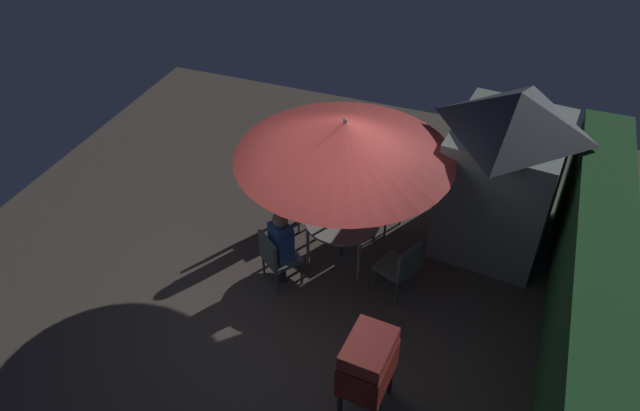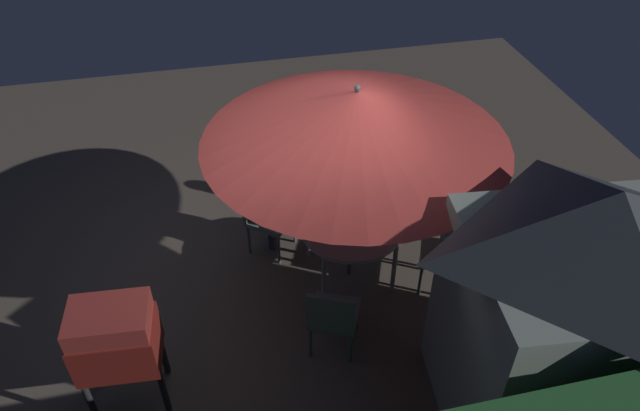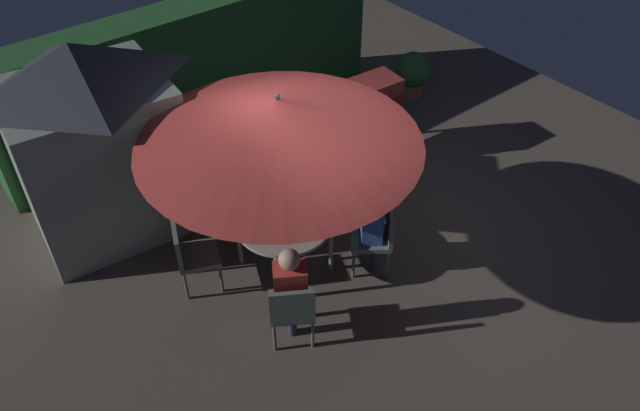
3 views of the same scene
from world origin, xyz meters
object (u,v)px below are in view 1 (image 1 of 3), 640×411
Objects in this scene: person_in_blue at (281,240)px; bbq_grill at (368,363)px; chair_toward_house at (388,196)px; chair_far_side at (276,256)px; patio_table at (342,222)px; chair_toward_hedge at (401,266)px; chair_near_shed at (298,193)px; garden_shed at (504,169)px; person_in_red at (301,182)px; patio_umbrella at (345,140)px.

bbq_grill is at bearing 47.47° from person_in_blue.
chair_toward_house is (-3.39, -0.70, -0.33)m from bbq_grill.
person_in_blue reaches higher than chair_far_side.
patio_table is 0.88× the size of person_in_blue.
chair_toward_house is at bearing -157.86° from chair_toward_hedge.
chair_toward_hedge is at bearing 62.09° from chair_near_shed.
chair_near_shed is (-2.97, -2.06, -0.33)m from bbq_grill.
patio_table is (1.26, -2.04, -0.62)m from garden_shed.
garden_shed reaches higher than chair_far_side.
person_in_red is 1.36m from person_in_blue.
person_in_red reaches higher than bbq_grill.
patio_umbrella is at bearing -113.80° from chair_toward_hedge.
chair_far_side is at bearing -30.21° from chair_toward_house.
chair_toward_house is 2.09m from person_in_blue.
patio_table is at bearing -113.80° from chair_toward_hedge.
person_in_blue is at bearing -77.85° from chair_toward_hedge.
person_in_blue reaches higher than bbq_grill.
chair_toward_hedge reaches higher than patio_table.
person_in_red reaches higher than chair_toward_hedge.
patio_umbrella is (1.26, -2.04, 0.79)m from garden_shed.
patio_umbrella is at bearing -22.43° from chair_toward_house.
patio_table is 1.10m from chair_far_side.
bbq_grill is at bearing 3.31° from chair_toward_hedge.
chair_toward_house is (-1.00, 0.41, -1.55)m from patio_umbrella.
garden_shed reaches higher than bbq_grill.
patio_table is 0.92× the size of bbq_grill.
chair_toward_house is (0.25, -1.63, -0.76)m from garden_shed.
garden_shed reaches higher than patio_table.
person_in_blue is (1.33, 0.25, 0.00)m from person_in_red.
patio_table is 0.37× the size of patio_umbrella.
chair_toward_hedge is at bearing 102.15° from person_in_blue.
person_in_red is at bearing -121.98° from patio_table.
chair_near_shed is at bearing -166.86° from person_in_blue.
chair_near_shed is 1.00× the size of chair_toward_house.
patio_umbrella is at bearing -58.39° from garden_shed.
patio_umbrella is (-0.00, 0.00, 1.42)m from patio_table.
patio_umbrella is 3.31× the size of chair_near_shed.
chair_toward_house is at bearing -168.30° from bbq_grill.
chair_far_side is (-1.52, -1.79, -0.33)m from bbq_grill.
patio_umbrella is 2.36× the size of person_in_red.
chair_far_side is (2.11, -2.71, -0.76)m from garden_shed.
garden_shed is at bearing 103.80° from person_in_red.
bbq_grill is 3.47m from chair_toward_house.
garden_shed is 0.85× the size of patio_umbrella.
garden_shed is 2.52m from patio_umbrella.
garden_shed is 2.13m from chair_toward_hedge.
chair_toward_house is at bearing 150.11° from person_in_blue.
chair_toward_house is at bearing 157.57° from patio_table.
person_in_blue is (2.05, -2.66, -0.50)m from garden_shed.
patio_umbrella is 1.91m from chair_near_shed.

